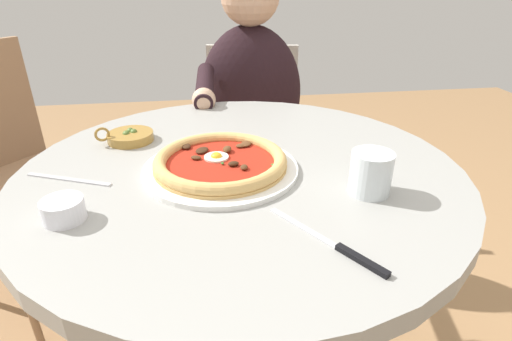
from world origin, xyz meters
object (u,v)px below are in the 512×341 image
dining_table (242,227)px  water_glass (371,175)px  cafe_chair_diner (252,129)px  olive_pan (130,136)px  fork_utensil (69,179)px  cafe_chair_spare_near (6,156)px  pizza_on_plate (221,163)px  steak_knife (341,249)px  diner_person (250,141)px  ramekin_capers (63,209)px

dining_table → water_glass: (0.14, 0.22, 0.19)m
water_glass → cafe_chair_diner: 1.02m
dining_table → olive_pan: 0.34m
dining_table → cafe_chair_diner: cafe_chair_diner is taller
fork_utensil → cafe_chair_spare_near: size_ratio=0.19×
dining_table → pizza_on_plate: (0.02, -0.04, 0.17)m
steak_knife → olive_pan: bearing=-142.6°
dining_table → cafe_chair_diner: (-0.84, 0.13, -0.09)m
cafe_chair_diner → cafe_chair_spare_near: (0.22, -0.88, 0.03)m
steak_knife → olive_pan: 0.59m
pizza_on_plate → fork_utensil: (-0.00, -0.29, -0.01)m
fork_utensil → diner_person: bearing=148.2°
olive_pan → cafe_chair_diner: size_ratio=0.15×
pizza_on_plate → olive_pan: size_ratio=2.44×
fork_utensil → steak_knife: bearing=57.8°
dining_table → steak_knife: 0.36m
water_glass → diner_person: bearing=-172.6°
water_glass → olive_pan: size_ratio=0.61×
ramekin_capers → cafe_chair_spare_near: cafe_chair_spare_near is taller
ramekin_capers → cafe_chair_diner: (-1.00, 0.44, -0.26)m
diner_person → olive_pan: bearing=-33.7°
pizza_on_plate → steak_knife: (0.28, 0.16, -0.01)m
diner_person → cafe_chair_spare_near: diner_person is taller
ramekin_capers → cafe_chair_diner: 1.12m
steak_knife → cafe_chair_spare_near: bearing=-136.8°
olive_pan → cafe_chair_spare_near: cafe_chair_spare_near is taller
water_glass → ramekin_capers: bearing=-88.2°
steak_knife → diner_person: diner_person is taller
diner_person → cafe_chair_spare_near: (0.08, -0.86, 0.03)m
water_glass → ramekin_capers: water_glass is taller
pizza_on_plate → diner_person: size_ratio=0.28×
ramekin_capers → cafe_chair_spare_near: bearing=-150.2°
ramekin_capers → fork_utensil: size_ratio=0.39×
water_glass → steak_knife: bearing=-33.6°
dining_table → pizza_on_plate: size_ratio=2.91×
cafe_chair_diner → cafe_chair_spare_near: bearing=-75.8°
dining_table → ramekin_capers: size_ratio=13.48×
steak_knife → olive_pan: (-0.47, -0.36, 0.01)m
pizza_on_plate → steak_knife: bearing=28.9°
fork_utensil → pizza_on_plate: bearing=89.9°
dining_table → diner_person: (-0.70, 0.11, -0.09)m
ramekin_capers → diner_person: diner_person is taller
steak_knife → cafe_chair_diner: (-1.14, 0.02, -0.24)m
steak_knife → diner_person: (-1.00, -0.01, -0.24)m
ramekin_capers → diner_person: size_ratio=0.06×
dining_table → pizza_on_plate: 0.18m
dining_table → cafe_chair_diner: bearing=171.0°
water_glass → cafe_chair_diner: bearing=-175.0°
water_glass → olive_pan: bearing=-124.0°
dining_table → cafe_chair_spare_near: 0.97m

